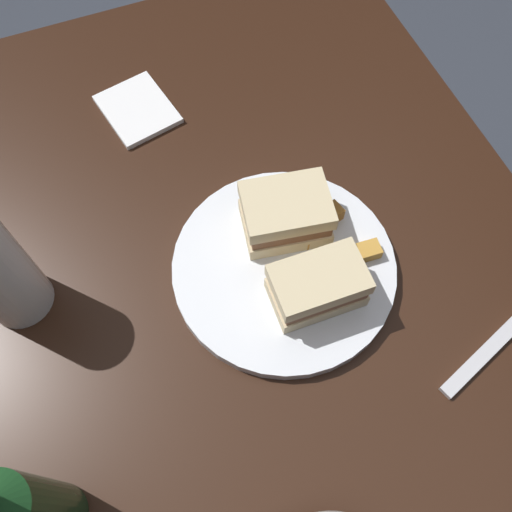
{
  "coord_description": "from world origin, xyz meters",
  "views": [
    {
      "loc": [
        0.29,
        -0.08,
        1.37
      ],
      "look_at": [
        0.02,
        0.03,
        0.78
      ],
      "focal_mm": 38.49,
      "sensor_mm": 36.0,
      "label": 1
    }
  ],
  "objects_px": {
    "sandwich_half_left": "(318,286)",
    "cider_bottle": "(20,512)",
    "plate": "(284,268)",
    "sandwich_half_right": "(286,214)",
    "napkin": "(137,109)",
    "fork": "(495,343)"
  },
  "relations": [
    {
      "from": "plate",
      "to": "napkin",
      "type": "relative_size",
      "value": 2.49
    },
    {
      "from": "plate",
      "to": "sandwich_half_left",
      "type": "distance_m",
      "value": 0.07
    },
    {
      "from": "sandwich_half_left",
      "to": "cider_bottle",
      "type": "bearing_deg",
      "value": -70.98
    },
    {
      "from": "cider_bottle",
      "to": "napkin",
      "type": "bearing_deg",
      "value": 154.95
    },
    {
      "from": "plate",
      "to": "fork",
      "type": "xyz_separation_m",
      "value": [
        0.18,
        0.19,
        -0.01
      ]
    },
    {
      "from": "napkin",
      "to": "fork",
      "type": "xyz_separation_m",
      "value": [
        0.49,
        0.29,
        -0.0
      ]
    },
    {
      "from": "fork",
      "to": "cider_bottle",
      "type": "bearing_deg",
      "value": -20.09
    },
    {
      "from": "sandwich_half_left",
      "to": "napkin",
      "type": "relative_size",
      "value": 0.97
    },
    {
      "from": "sandwich_half_right",
      "to": "sandwich_half_left",
      "type": "bearing_deg",
      "value": -1.89
    },
    {
      "from": "sandwich_half_right",
      "to": "cider_bottle",
      "type": "distance_m",
      "value": 0.41
    },
    {
      "from": "sandwich_half_right",
      "to": "cider_bottle",
      "type": "bearing_deg",
      "value": -57.69
    },
    {
      "from": "plate",
      "to": "cider_bottle",
      "type": "xyz_separation_m",
      "value": [
        0.17,
        -0.32,
        0.09
      ]
    },
    {
      "from": "sandwich_half_left",
      "to": "cider_bottle",
      "type": "distance_m",
      "value": 0.36
    },
    {
      "from": "napkin",
      "to": "fork",
      "type": "bearing_deg",
      "value": 30.38
    },
    {
      "from": "sandwich_half_left",
      "to": "napkin",
      "type": "xyz_separation_m",
      "value": [
        -0.36,
        -0.11,
        -0.04
      ]
    },
    {
      "from": "fork",
      "to": "sandwich_half_left",
      "type": "bearing_deg",
      "value": -55.22
    },
    {
      "from": "plate",
      "to": "sandwich_half_right",
      "type": "bearing_deg",
      "value": 156.25
    },
    {
      "from": "plate",
      "to": "sandwich_half_left",
      "type": "height_order",
      "value": "sandwich_half_left"
    },
    {
      "from": "plate",
      "to": "cider_bottle",
      "type": "height_order",
      "value": "cider_bottle"
    },
    {
      "from": "sandwich_half_right",
      "to": "napkin",
      "type": "distance_m",
      "value": 0.29
    },
    {
      "from": "sandwich_half_left",
      "to": "napkin",
      "type": "distance_m",
      "value": 0.38
    },
    {
      "from": "sandwich_half_left",
      "to": "fork",
      "type": "xyz_separation_m",
      "value": [
        0.13,
        0.17,
        -0.04
      ]
    }
  ]
}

